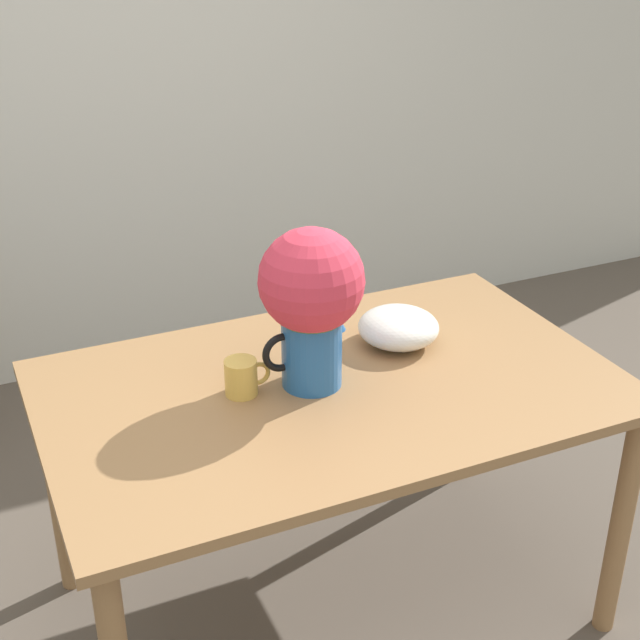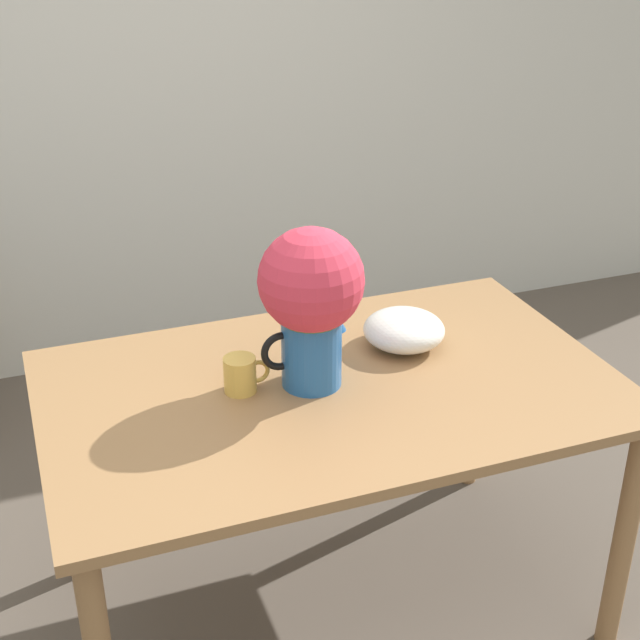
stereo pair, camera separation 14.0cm
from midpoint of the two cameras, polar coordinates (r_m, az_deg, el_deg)
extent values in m
cube|color=silver|center=(3.77, -11.12, 15.75)|extent=(8.00, 0.05, 2.60)
cube|color=olive|center=(2.36, 2.41, -4.43)|extent=(1.51, 0.93, 0.03)
cylinder|color=olive|center=(2.62, 20.40, -12.99)|extent=(0.06, 0.06, 0.74)
cylinder|color=olive|center=(2.78, -14.66, -9.64)|extent=(0.06, 0.06, 0.74)
cylinder|color=olive|center=(3.15, 11.15, -4.57)|extent=(0.06, 0.06, 0.74)
cylinder|color=#235B9E|center=(2.30, 1.19, -1.92)|extent=(0.16, 0.16, 0.20)
cone|color=#235B9E|center=(2.29, 2.76, -0.09)|extent=(0.06, 0.06, 0.05)
torus|color=black|center=(2.27, -0.74, -2.04)|extent=(0.11, 0.02, 0.11)
sphere|color=#3D7033|center=(2.24, 1.23, 1.43)|extent=(0.20, 0.20, 0.20)
sphere|color=#CC3347|center=(2.22, 1.24, 2.54)|extent=(0.27, 0.27, 0.27)
cylinder|color=gold|center=(2.30, -3.41, -3.54)|extent=(0.08, 0.08, 0.10)
torus|color=gold|center=(2.31, -2.35, -3.35)|extent=(0.07, 0.01, 0.07)
ellipsoid|color=silver|center=(2.53, 6.98, -0.65)|extent=(0.23, 0.23, 0.10)
camera|label=1|loc=(0.07, -88.23, 0.87)|focal=50.00mm
camera|label=2|loc=(0.07, 91.77, -0.87)|focal=50.00mm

